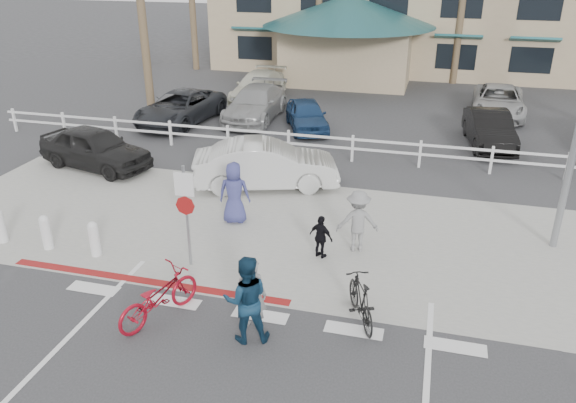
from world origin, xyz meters
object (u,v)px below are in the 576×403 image
(sign_post, at_px, (187,211))
(car_red_compact, at_px, (95,148))
(bike_black, at_px, (361,300))
(car_white_sedan, at_px, (266,165))
(bike_red, at_px, (158,297))

(sign_post, distance_m, car_red_compact, 8.08)
(bike_black, bearing_deg, car_white_sedan, -82.24)
(car_red_compact, bearing_deg, car_white_sedan, -77.44)
(car_white_sedan, bearing_deg, bike_black, -166.43)
(bike_black, height_order, car_white_sedan, car_white_sedan)
(car_red_compact, bearing_deg, bike_red, -126.56)
(sign_post, relative_size, bike_red, 1.42)
(car_white_sedan, height_order, car_red_compact, car_white_sedan)
(bike_red, height_order, car_white_sedan, car_white_sedan)
(sign_post, xyz_separation_m, bike_black, (4.36, -1.21, -0.94))
(bike_black, bearing_deg, car_red_compact, -56.65)
(car_white_sedan, bearing_deg, sign_post, 157.77)
(bike_black, xyz_separation_m, car_red_compact, (-10.34, 6.60, 0.22))
(bike_red, height_order, car_red_compact, car_red_compact)
(car_red_compact, bearing_deg, sign_post, -118.08)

